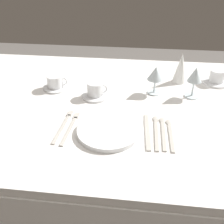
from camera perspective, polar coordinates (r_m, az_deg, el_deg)
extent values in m
plane|color=slate|center=(1.71, 0.74, -19.79)|extent=(6.00, 6.00, 0.00)
cube|color=white|center=(1.22, 0.97, 1.45)|extent=(1.80, 1.10, 0.04)
cube|color=white|center=(0.89, -2.98, -23.23)|extent=(1.80, 0.01, 0.18)
cube|color=white|center=(1.76, 2.77, 7.57)|extent=(1.80, 0.01, 0.18)
cylinder|color=brown|center=(2.01, -21.04, 0.19)|extent=(0.07, 0.07, 0.70)
cylinder|color=white|center=(1.01, -0.79, -4.14)|extent=(0.24, 0.24, 0.02)
cube|color=beige|center=(1.04, -9.32, -4.02)|extent=(0.02, 0.19, 0.00)
cube|color=beige|center=(1.12, -7.72, -0.81)|extent=(0.02, 0.04, 0.00)
cube|color=beige|center=(1.05, -10.88, -3.53)|extent=(0.02, 0.20, 0.00)
cube|color=beige|center=(1.14, -9.09, -0.31)|extent=(0.02, 0.04, 0.00)
cube|color=beige|center=(1.01, 7.75, -4.83)|extent=(0.03, 0.19, 0.00)
cube|color=beige|center=(1.10, 7.48, -1.43)|extent=(0.02, 0.06, 0.00)
cube|color=beige|center=(1.02, 9.65, -4.90)|extent=(0.01, 0.20, 0.00)
ellipsoid|color=beige|center=(1.11, 9.51, -1.49)|extent=(0.03, 0.04, 0.01)
cube|color=beige|center=(1.02, 11.18, -5.06)|extent=(0.01, 0.18, 0.00)
ellipsoid|color=beige|center=(1.10, 10.90, -1.79)|extent=(0.03, 0.04, 0.01)
cube|color=beige|center=(1.01, 12.76, -5.41)|extent=(0.02, 0.18, 0.00)
ellipsoid|color=beige|center=(1.09, 12.31, -2.22)|extent=(0.03, 0.04, 0.01)
cylinder|color=white|center=(1.36, -12.07, 5.25)|extent=(0.13, 0.13, 0.01)
cylinder|color=white|center=(1.35, -12.24, 6.59)|extent=(0.08, 0.08, 0.06)
torus|color=white|center=(1.34, -10.56, 6.65)|extent=(0.04, 0.01, 0.04)
cylinder|color=white|center=(1.49, 21.63, 6.06)|extent=(0.14, 0.14, 0.01)
cylinder|color=white|center=(1.48, 21.91, 7.31)|extent=(0.08, 0.08, 0.06)
cylinder|color=white|center=(1.26, -3.66, 3.54)|extent=(0.13, 0.13, 0.01)
cylinder|color=white|center=(1.24, -3.72, 5.05)|extent=(0.08, 0.08, 0.06)
torus|color=white|center=(1.23, -2.00, 5.10)|extent=(0.05, 0.01, 0.05)
cylinder|color=silver|center=(1.31, 9.11, 4.23)|extent=(0.07, 0.07, 0.01)
cylinder|color=silver|center=(1.29, 9.25, 5.66)|extent=(0.01, 0.01, 0.07)
cone|color=silver|center=(1.26, 9.51, 8.32)|extent=(0.08, 0.08, 0.06)
cylinder|color=silver|center=(1.32, 16.92, 3.35)|extent=(0.07, 0.07, 0.01)
cylinder|color=silver|center=(1.30, 17.20, 4.90)|extent=(0.01, 0.01, 0.07)
cone|color=silver|center=(1.27, 17.72, 7.79)|extent=(0.07, 0.07, 0.07)
cone|color=white|center=(1.42, 14.74, 9.28)|extent=(0.07, 0.07, 0.16)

